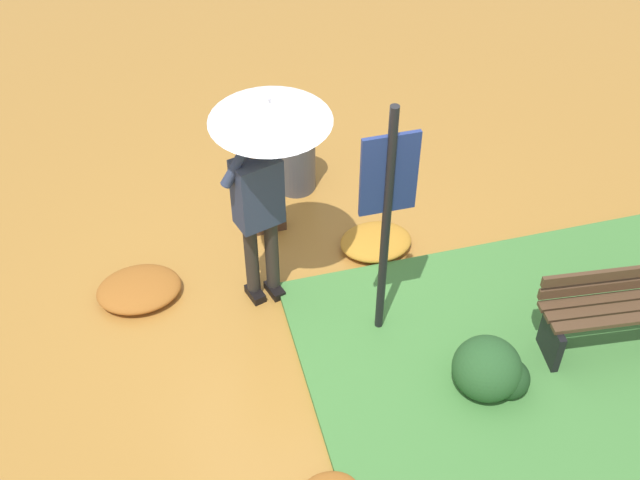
{
  "coord_description": "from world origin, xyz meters",
  "views": [
    {
      "loc": [
        -1.05,
        -4.78,
        5.41
      ],
      "look_at": [
        0.18,
        -0.11,
        0.85
      ],
      "focal_mm": 45.69,
      "sensor_mm": 36.0,
      "label": 1
    }
  ],
  "objects_px": {
    "person_with_umbrella": "(265,153)",
    "info_sign_post": "(387,201)",
    "trash_bin": "(296,154)",
    "park_bench": "(624,309)",
    "handbag": "(270,219)"
  },
  "relations": [
    {
      "from": "info_sign_post",
      "to": "trash_bin",
      "type": "bearing_deg",
      "value": 96.53
    },
    {
      "from": "person_with_umbrella",
      "to": "trash_bin",
      "type": "relative_size",
      "value": 2.45
    },
    {
      "from": "handbag",
      "to": "trash_bin",
      "type": "relative_size",
      "value": 0.44
    },
    {
      "from": "park_bench",
      "to": "trash_bin",
      "type": "xyz_separation_m",
      "value": [
        -2.13,
        2.7,
        0.02
      ]
    },
    {
      "from": "park_bench",
      "to": "trash_bin",
      "type": "height_order",
      "value": "trash_bin"
    },
    {
      "from": "person_with_umbrella",
      "to": "info_sign_post",
      "type": "distance_m",
      "value": 1.05
    },
    {
      "from": "handbag",
      "to": "trash_bin",
      "type": "distance_m",
      "value": 0.75
    },
    {
      "from": "park_bench",
      "to": "info_sign_post",
      "type": "bearing_deg",
      "value": 161.08
    },
    {
      "from": "handbag",
      "to": "trash_bin",
      "type": "bearing_deg",
      "value": 54.66
    },
    {
      "from": "handbag",
      "to": "park_bench",
      "type": "distance_m",
      "value": 3.32
    },
    {
      "from": "trash_bin",
      "to": "info_sign_post",
      "type": "bearing_deg",
      "value": -83.47
    },
    {
      "from": "info_sign_post",
      "to": "park_bench",
      "type": "height_order",
      "value": "info_sign_post"
    },
    {
      "from": "info_sign_post",
      "to": "trash_bin",
      "type": "relative_size",
      "value": 2.76
    },
    {
      "from": "park_bench",
      "to": "handbag",
      "type": "bearing_deg",
      "value": 139.8
    },
    {
      "from": "handbag",
      "to": "park_bench",
      "type": "bearing_deg",
      "value": -40.2
    }
  ]
}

